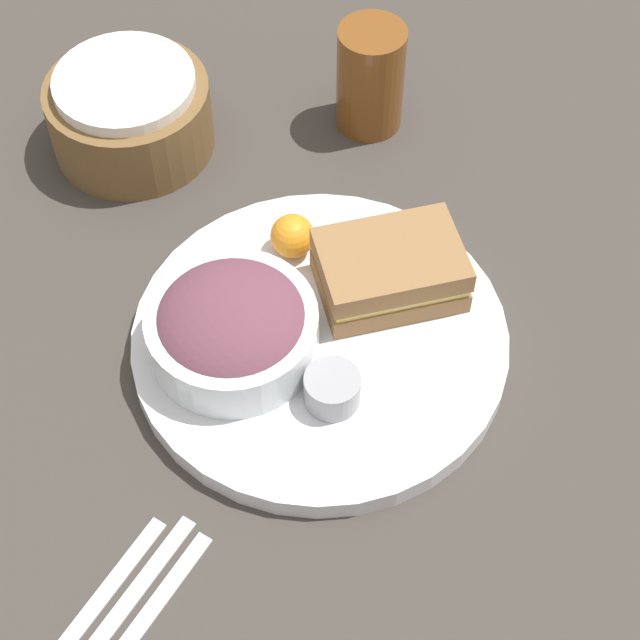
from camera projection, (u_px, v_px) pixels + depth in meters
name	position (u px, v px, depth m)	size (l,w,h in m)	color
ground_plane	(320.00, 348.00, 0.89)	(4.00, 4.00, 0.00)	#3D3833
plate	(320.00, 341.00, 0.88)	(0.31, 0.31, 0.02)	silver
sandwich	(390.00, 270.00, 0.88)	(0.14, 0.11, 0.05)	olive
salad_bowl	(232.00, 328.00, 0.84)	(0.14, 0.14, 0.06)	white
dressing_cup	(332.00, 389.00, 0.83)	(0.04, 0.04, 0.03)	#99999E
orange_wedge	(292.00, 236.00, 0.91)	(0.04, 0.04, 0.04)	orange
drink_glass	(370.00, 78.00, 1.00)	(0.06, 0.06, 0.11)	brown
bread_basket	(130.00, 113.00, 1.00)	(0.15, 0.15, 0.08)	brown
fork	(136.00, 631.00, 0.75)	(0.17, 0.01, 0.01)	silver
knife	(116.00, 617.00, 0.75)	(0.18, 0.01, 0.01)	silver
spoon	(96.00, 604.00, 0.76)	(0.15, 0.01, 0.01)	silver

